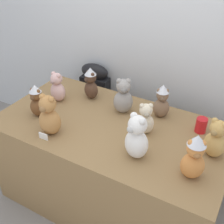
# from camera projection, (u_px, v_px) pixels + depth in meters

# --- Properties ---
(ground_plane) EXTENTS (10.00, 10.00, 0.00)m
(ground_plane) POSITION_uv_depth(u_px,v_px,m) (97.00, 218.00, 2.44)
(ground_plane) COLOR gray
(wall_back) EXTENTS (7.00, 0.08, 2.60)m
(wall_back) POSITION_uv_depth(u_px,v_px,m) (155.00, 31.00, 2.42)
(wall_back) COLOR silver
(wall_back) RESTS_ON ground_plane
(display_table) EXTENTS (1.73, 0.93, 0.79)m
(display_table) POSITION_uv_depth(u_px,v_px,m) (112.00, 164.00, 2.40)
(display_table) COLOR olive
(display_table) RESTS_ON ground_plane
(instrument_case) EXTENTS (0.29, 0.14, 0.94)m
(instrument_case) POSITION_uv_depth(u_px,v_px,m) (96.00, 106.00, 3.01)
(instrument_case) COLOR black
(instrument_case) RESTS_ON ground_plane
(teddy_bear_cocoa) EXTENTS (0.16, 0.15, 0.28)m
(teddy_bear_cocoa) POSITION_uv_depth(u_px,v_px,m) (91.00, 84.00, 2.44)
(teddy_bear_cocoa) COLOR #4C3323
(teddy_bear_cocoa) RESTS_ON display_table
(teddy_bear_caramel) EXTENTS (0.16, 0.14, 0.31)m
(teddy_bear_caramel) POSITION_uv_depth(u_px,v_px,m) (49.00, 116.00, 2.02)
(teddy_bear_caramel) COLOR #B27A42
(teddy_bear_caramel) RESTS_ON display_table
(teddy_bear_honey) EXTENTS (0.17, 0.16, 0.28)m
(teddy_bear_honey) POSITION_uv_depth(u_px,v_px,m) (215.00, 140.00, 1.84)
(teddy_bear_honey) COLOR tan
(teddy_bear_honey) RESTS_ON display_table
(teddy_bear_ginger) EXTENTS (0.18, 0.17, 0.31)m
(teddy_bear_ginger) POSITION_uv_depth(u_px,v_px,m) (194.00, 157.00, 1.67)
(teddy_bear_ginger) COLOR #D17F3D
(teddy_bear_ginger) RESTS_ON display_table
(teddy_bear_blush) EXTENTS (0.15, 0.13, 0.26)m
(teddy_bear_blush) POSITION_uv_depth(u_px,v_px,m) (57.00, 88.00, 2.42)
(teddy_bear_blush) COLOR beige
(teddy_bear_blush) RESTS_ON display_table
(teddy_bear_chestnut) EXTENTS (0.13, 0.11, 0.27)m
(teddy_bear_chestnut) POSITION_uv_depth(u_px,v_px,m) (37.00, 101.00, 2.22)
(teddy_bear_chestnut) COLOR brown
(teddy_bear_chestnut) RESTS_ON display_table
(teddy_bear_cream) EXTENTS (0.16, 0.16, 0.24)m
(teddy_bear_cream) POSITION_uv_depth(u_px,v_px,m) (145.00, 120.00, 2.05)
(teddy_bear_cream) COLOR beige
(teddy_bear_cream) RESTS_ON display_table
(teddy_bear_snow) EXTENTS (0.20, 0.19, 0.32)m
(teddy_bear_snow) POSITION_uv_depth(u_px,v_px,m) (137.00, 138.00, 1.82)
(teddy_bear_snow) COLOR white
(teddy_bear_snow) RESTS_ON display_table
(teddy_bear_mocha) EXTENTS (0.16, 0.15, 0.28)m
(teddy_bear_mocha) POSITION_uv_depth(u_px,v_px,m) (162.00, 102.00, 2.21)
(teddy_bear_mocha) COLOR #7F6047
(teddy_bear_mocha) RESTS_ON display_table
(teddy_bear_ash) EXTENTS (0.20, 0.19, 0.29)m
(teddy_bear_ash) POSITION_uv_depth(u_px,v_px,m) (123.00, 97.00, 2.26)
(teddy_bear_ash) COLOR gray
(teddy_bear_ash) RESTS_ON display_table
(party_cup_red) EXTENTS (0.08, 0.08, 0.11)m
(party_cup_red) POSITION_uv_depth(u_px,v_px,m) (201.00, 125.00, 2.09)
(party_cup_red) COLOR red
(party_cup_red) RESTS_ON display_table
(name_card_front_left) EXTENTS (0.07, 0.01, 0.05)m
(name_card_front_left) POSITION_uv_depth(u_px,v_px,m) (43.00, 136.00, 2.03)
(name_card_front_left) COLOR white
(name_card_front_left) RESTS_ON display_table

